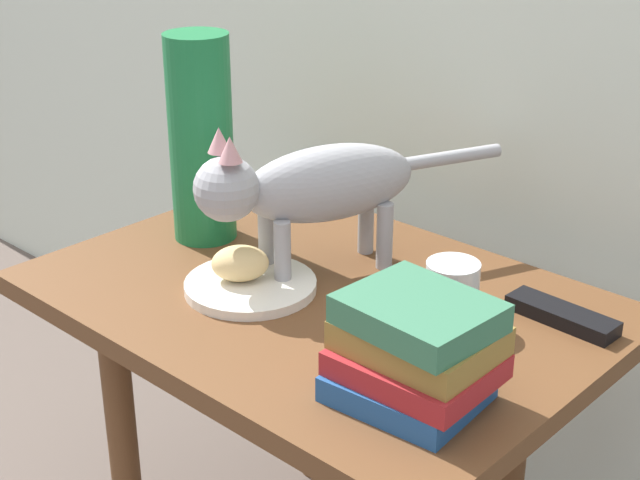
{
  "coord_description": "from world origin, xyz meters",
  "views": [
    {
      "loc": [
        0.8,
        -0.86,
        1.13
      ],
      "look_at": [
        0.0,
        0.0,
        0.61
      ],
      "focal_mm": 53.21,
      "sensor_mm": 36.0,
      "label": 1
    }
  ],
  "objects_px": {
    "side_table": "(320,340)",
    "green_vase": "(201,139)",
    "book_stack": "(415,351)",
    "candle_jar": "(452,296)",
    "bread_roll": "(240,263)",
    "plate": "(251,286)",
    "cat": "(310,186)",
    "tv_remote": "(562,315)"
  },
  "relations": [
    {
      "from": "cat",
      "to": "green_vase",
      "type": "bearing_deg",
      "value": -175.54
    },
    {
      "from": "side_table",
      "to": "book_stack",
      "type": "bearing_deg",
      "value": -25.31
    },
    {
      "from": "bread_roll",
      "to": "side_table",
      "type": "bearing_deg",
      "value": 36.09
    },
    {
      "from": "tv_remote",
      "to": "bread_roll",
      "type": "bearing_deg",
      "value": -147.74
    },
    {
      "from": "green_vase",
      "to": "tv_remote",
      "type": "xyz_separation_m",
      "value": [
        0.56,
        0.13,
        -0.15
      ]
    },
    {
      "from": "side_table",
      "to": "cat",
      "type": "distance_m",
      "value": 0.22
    },
    {
      "from": "side_table",
      "to": "book_stack",
      "type": "distance_m",
      "value": 0.32
    },
    {
      "from": "side_table",
      "to": "bread_roll",
      "type": "bearing_deg",
      "value": -143.91
    },
    {
      "from": "side_table",
      "to": "green_vase",
      "type": "distance_m",
      "value": 0.36
    },
    {
      "from": "side_table",
      "to": "cat",
      "type": "xyz_separation_m",
      "value": [
        -0.06,
        0.04,
        0.21
      ]
    },
    {
      "from": "side_table",
      "to": "plate",
      "type": "distance_m",
      "value": 0.13
    },
    {
      "from": "cat",
      "to": "candle_jar",
      "type": "xyz_separation_m",
      "value": [
        0.24,
        0.01,
        -0.09
      ]
    },
    {
      "from": "book_stack",
      "to": "candle_jar",
      "type": "distance_m",
      "value": 0.19
    },
    {
      "from": "cat",
      "to": "book_stack",
      "type": "height_order",
      "value": "cat"
    },
    {
      "from": "candle_jar",
      "to": "tv_remote",
      "type": "height_order",
      "value": "candle_jar"
    },
    {
      "from": "green_vase",
      "to": "tv_remote",
      "type": "distance_m",
      "value": 0.59
    },
    {
      "from": "green_vase",
      "to": "bread_roll",
      "type": "bearing_deg",
      "value": -26.6
    },
    {
      "from": "cat",
      "to": "book_stack",
      "type": "distance_m",
      "value": 0.36
    },
    {
      "from": "bread_roll",
      "to": "green_vase",
      "type": "bearing_deg",
      "value": 153.4
    },
    {
      "from": "plate",
      "to": "book_stack",
      "type": "relative_size",
      "value": 1.04
    },
    {
      "from": "side_table",
      "to": "bread_roll",
      "type": "distance_m",
      "value": 0.16
    },
    {
      "from": "bread_roll",
      "to": "plate",
      "type": "bearing_deg",
      "value": 21.44
    },
    {
      "from": "book_stack",
      "to": "green_vase",
      "type": "height_order",
      "value": "green_vase"
    },
    {
      "from": "bread_roll",
      "to": "cat",
      "type": "xyz_separation_m",
      "value": [
        0.03,
        0.1,
        0.09
      ]
    },
    {
      "from": "cat",
      "to": "green_vase",
      "type": "relative_size",
      "value": 1.41
    },
    {
      "from": "cat",
      "to": "tv_remote",
      "type": "bearing_deg",
      "value": 18.2
    },
    {
      "from": "bread_roll",
      "to": "green_vase",
      "type": "relative_size",
      "value": 0.25
    },
    {
      "from": "green_vase",
      "to": "book_stack",
      "type": "bearing_deg",
      "value": -15.4
    },
    {
      "from": "bread_roll",
      "to": "green_vase",
      "type": "xyz_separation_m",
      "value": [
        -0.18,
        0.09,
        0.12
      ]
    },
    {
      "from": "bread_roll",
      "to": "tv_remote",
      "type": "bearing_deg",
      "value": 29.92
    },
    {
      "from": "plate",
      "to": "tv_remote",
      "type": "relative_size",
      "value": 1.23
    },
    {
      "from": "green_vase",
      "to": "candle_jar",
      "type": "distance_m",
      "value": 0.47
    },
    {
      "from": "cat",
      "to": "tv_remote",
      "type": "xyz_separation_m",
      "value": [
        0.34,
        0.11,
        -0.12
      ]
    },
    {
      "from": "side_table",
      "to": "plate",
      "type": "height_order",
      "value": "plate"
    },
    {
      "from": "side_table",
      "to": "green_vase",
      "type": "bearing_deg",
      "value": 175.13
    },
    {
      "from": "plate",
      "to": "tv_remote",
      "type": "distance_m",
      "value": 0.42
    },
    {
      "from": "plate",
      "to": "book_stack",
      "type": "xyz_separation_m",
      "value": [
        0.33,
        -0.06,
        0.06
      ]
    },
    {
      "from": "book_stack",
      "to": "bread_roll",
      "type": "bearing_deg",
      "value": 170.87
    },
    {
      "from": "bread_roll",
      "to": "candle_jar",
      "type": "distance_m",
      "value": 0.3
    },
    {
      "from": "side_table",
      "to": "candle_jar",
      "type": "height_order",
      "value": "candle_jar"
    },
    {
      "from": "book_stack",
      "to": "candle_jar",
      "type": "bearing_deg",
      "value": 113.04
    },
    {
      "from": "plate",
      "to": "cat",
      "type": "xyz_separation_m",
      "value": [
        0.02,
        0.1,
        0.13
      ]
    }
  ]
}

